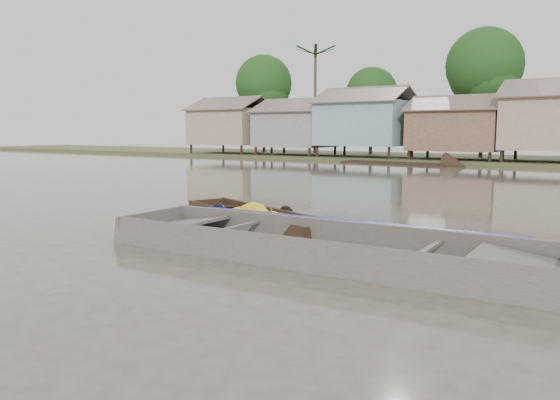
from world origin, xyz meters
The scene contains 3 objects.
ground centered at (0.00, 0.00, 0.00)m, with size 120.00×120.00×0.00m, color #454035.
banana_boat centered at (-1.18, 2.24, 0.13)m, with size 5.13×3.05×0.71m.
viewer_boat centered at (1.76, 0.08, 0.07)m, with size 8.05×2.22×0.65m.
Camera 1 is at (6.21, -8.11, 2.19)m, focal length 35.00 mm.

